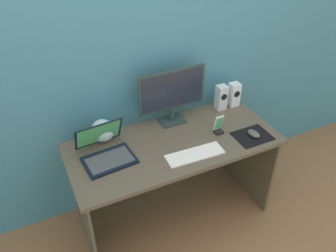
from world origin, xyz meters
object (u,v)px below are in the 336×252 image
object	(u,v)px
mouse	(254,134)
phone_in_dock	(219,127)
fishbowl	(103,131)
keyboard_external	(195,154)
laptop	(106,151)
monitor	(172,94)
speaker_right	(234,94)
speaker_near_monitor	(221,97)

from	to	relation	value
mouse	phone_in_dock	world-z (taller)	phone_in_dock
fishbowl	keyboard_external	bearing A→B (deg)	-40.30
laptop	keyboard_external	size ratio (longest dim) A/B	0.89
monitor	phone_in_dock	distance (m)	0.40
monitor	mouse	world-z (taller)	monitor
speaker_right	phone_in_dock	bearing A→B (deg)	-138.88
speaker_near_monitor	phone_in_dock	bearing A→B (deg)	-125.00
monitor	keyboard_external	distance (m)	0.47
laptop	phone_in_dock	bearing A→B (deg)	-6.38
speaker_near_monitor	fishbowl	distance (m)	0.93
laptop	phone_in_dock	xyz separation A→B (m)	(0.78, -0.09, 0.00)
laptop	fishbowl	xyz separation A→B (m)	(0.04, 0.18, 0.03)
monitor	mouse	distance (m)	0.63
fishbowl	laptop	bearing A→B (deg)	-101.70
laptop	fishbowl	world-z (taller)	laptop
speaker_right	fishbowl	xyz separation A→B (m)	(-1.04, 0.01, -0.02)
fishbowl	phone_in_dock	xyz separation A→B (m)	(0.75, -0.27, -0.03)
speaker_near_monitor	keyboard_external	size ratio (longest dim) A/B	0.51
fishbowl	phone_in_dock	size ratio (longest dim) A/B	1.14
mouse	fishbowl	bearing A→B (deg)	148.61
monitor	phone_in_dock	xyz separation A→B (m)	(0.23, -0.26, -0.18)
mouse	keyboard_external	bearing A→B (deg)	172.17
speaker_near_monitor	mouse	bearing A→B (deg)	-87.78
speaker_right	laptop	size ratio (longest dim) A/B	0.56
speaker_right	fishbowl	bearing A→B (deg)	179.69
keyboard_external	phone_in_dock	distance (m)	0.30
keyboard_external	monitor	bearing A→B (deg)	87.73
laptop	speaker_right	bearing A→B (deg)	9.06
speaker_near_monitor	laptop	size ratio (longest dim) A/B	0.58
keyboard_external	mouse	world-z (taller)	mouse
fishbowl	speaker_near_monitor	bearing A→B (deg)	-0.35
speaker_right	keyboard_external	distance (m)	0.70
speaker_near_monitor	laptop	bearing A→B (deg)	-169.87
speaker_right	phone_in_dock	distance (m)	0.40
phone_in_dock	monitor	bearing A→B (deg)	131.03
monitor	fishbowl	size ratio (longest dim) A/B	3.14
monitor	phone_in_dock	size ratio (longest dim) A/B	3.57
monitor	laptop	world-z (taller)	monitor
monitor	phone_in_dock	world-z (taller)	monitor
monitor	keyboard_external	size ratio (longest dim) A/B	1.30
keyboard_external	laptop	bearing A→B (deg)	158.53
fishbowl	phone_in_dock	distance (m)	0.79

